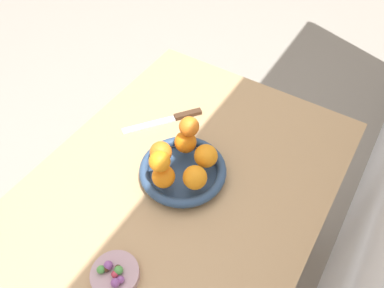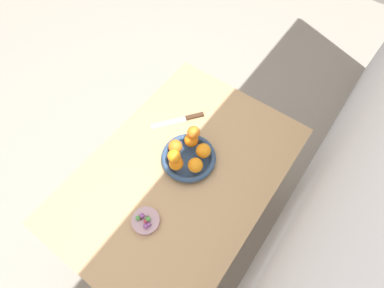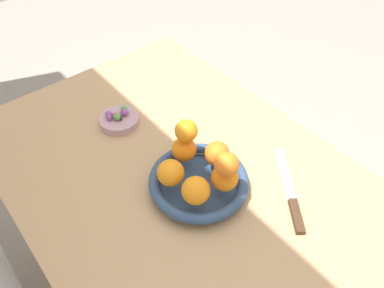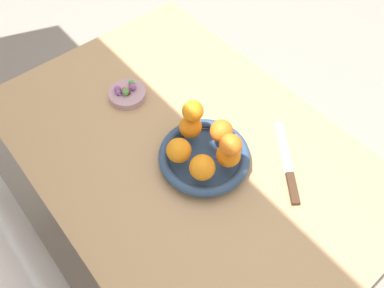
% 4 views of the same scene
% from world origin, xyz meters
% --- Properties ---
extents(ground_plane, '(6.00, 6.00, 0.00)m').
position_xyz_m(ground_plane, '(0.00, 0.00, 0.00)').
color(ground_plane, gray).
extents(dining_table, '(1.10, 0.76, 0.74)m').
position_xyz_m(dining_table, '(0.00, 0.00, 0.65)').
color(dining_table, tan).
rests_on(dining_table, ground_plane).
extents(fruit_bowl, '(0.24, 0.24, 0.04)m').
position_xyz_m(fruit_bowl, '(-0.07, -0.01, 0.76)').
color(fruit_bowl, navy).
rests_on(fruit_bowl, dining_table).
extents(candy_dish, '(0.11, 0.11, 0.02)m').
position_xyz_m(candy_dish, '(0.25, 0.02, 0.75)').
color(candy_dish, '#B28C99').
rests_on(candy_dish, dining_table).
extents(orange_0, '(0.06, 0.06, 0.06)m').
position_xyz_m(orange_0, '(-0.00, -0.02, 0.81)').
color(orange_0, orange).
rests_on(orange_0, fruit_bowl).
extents(orange_1, '(0.06, 0.06, 0.06)m').
position_xyz_m(orange_1, '(-0.04, 0.05, 0.81)').
color(orange_1, orange).
rests_on(orange_1, fruit_bowl).
extents(orange_2, '(0.06, 0.06, 0.06)m').
position_xyz_m(orange_2, '(-0.12, 0.04, 0.81)').
color(orange_2, orange).
rests_on(orange_2, fruit_bowl).
extents(orange_3, '(0.06, 0.06, 0.06)m').
position_xyz_m(orange_3, '(-0.13, -0.03, 0.81)').
color(orange_3, orange).
rests_on(orange_3, fruit_bowl).
extents(orange_4, '(0.06, 0.06, 0.06)m').
position_xyz_m(orange_4, '(-0.06, -0.07, 0.81)').
color(orange_4, orange).
rests_on(orange_4, fruit_bowl).
extents(orange_5, '(0.05, 0.05, 0.05)m').
position_xyz_m(orange_5, '(0.00, -0.03, 0.87)').
color(orange_5, orange).
rests_on(orange_5, orange_0).
extents(orange_6, '(0.06, 0.06, 0.06)m').
position_xyz_m(orange_6, '(-0.14, -0.03, 0.87)').
color(orange_6, orange).
rests_on(orange_6, orange_3).
extents(candy_ball_0, '(0.02, 0.02, 0.02)m').
position_xyz_m(candy_ball_0, '(0.26, 0.03, 0.77)').
color(candy_ball_0, '#C6384C').
rests_on(candy_ball_0, candy_dish).
extents(candy_ball_1, '(0.02, 0.02, 0.02)m').
position_xyz_m(candy_ball_1, '(0.27, 0.04, 0.77)').
color(candy_ball_1, '#8C4C99').
rests_on(candy_ball_1, candy_dish).
extents(candy_ball_2, '(0.01, 0.01, 0.01)m').
position_xyz_m(candy_ball_2, '(0.24, 0.02, 0.77)').
color(candy_ball_2, '#472819').
rests_on(candy_ball_2, candy_dish).
extents(candy_ball_3, '(0.02, 0.02, 0.02)m').
position_xyz_m(candy_ball_3, '(0.25, -0.00, 0.77)').
color(candy_ball_3, '#8C4C99').
rests_on(candy_ball_3, candy_dish).
extents(candy_ball_4, '(0.02, 0.02, 0.02)m').
position_xyz_m(candy_ball_4, '(0.26, -0.01, 0.77)').
color(candy_ball_4, '#4C9947').
rests_on(candy_ball_4, candy_dish).
extents(candy_ball_5, '(0.02, 0.02, 0.02)m').
position_xyz_m(candy_ball_5, '(0.26, -0.00, 0.77)').
color(candy_ball_5, '#472819').
rests_on(candy_ball_5, candy_dish).
extents(candy_ball_6, '(0.02, 0.02, 0.02)m').
position_xyz_m(candy_ball_6, '(0.25, 0.03, 0.77)').
color(candy_ball_6, '#4C9947').
rests_on(candy_ball_6, candy_dish).
extents(candy_ball_7, '(0.02, 0.02, 0.02)m').
position_xyz_m(candy_ball_7, '(0.26, 0.04, 0.77)').
color(candy_ball_7, '#8C4C99').
rests_on(candy_ball_7, candy_dish).
extents(knife, '(0.22, 0.18, 0.01)m').
position_xyz_m(knife, '(-0.23, -0.16, 0.75)').
color(knife, '#3F2819').
rests_on(knife, dining_table).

